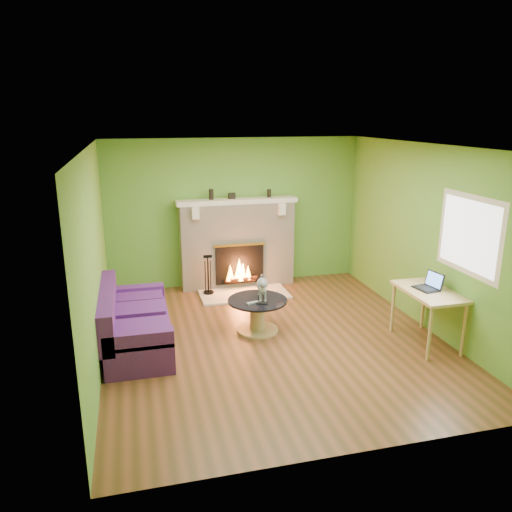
{
  "coord_description": "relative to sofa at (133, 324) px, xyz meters",
  "views": [
    {
      "loc": [
        -1.77,
        -6.05,
        2.98
      ],
      "look_at": [
        -0.14,
        0.4,
        1.09
      ],
      "focal_mm": 35.0,
      "sensor_mm": 36.0,
      "label": 1
    }
  ],
  "objects": [
    {
      "name": "desk",
      "position": [
        3.81,
        -0.86,
        0.35
      ],
      "size": [
        0.59,
        1.02,
        0.75
      ],
      "color": "tan",
      "rests_on": "floor"
    },
    {
      "name": "mantel",
      "position": [
        1.86,
        2.05,
        1.23
      ],
      "size": [
        2.1,
        0.28,
        0.08
      ],
      "primitive_type": "cube",
      "color": "silver",
      "rests_on": "fireplace"
    },
    {
      "name": "remote_black",
      "position": [
        1.74,
        -0.11,
        0.17
      ],
      "size": [
        0.17,
        0.09,
        0.02
      ],
      "primitive_type": "cube",
      "rotation": [
        0.0,
        0.0,
        -0.31
      ],
      "color": "black",
      "rests_on": "coffee_table"
    },
    {
      "name": "window_frame",
      "position": [
        4.1,
        -1.14,
        1.24
      ],
      "size": [
        0.0,
        1.2,
        1.2
      ],
      "primitive_type": "plane",
      "rotation": [
        1.57,
        0.0,
        -1.57
      ],
      "color": "silver",
      "rests_on": "wall_right"
    },
    {
      "name": "fire_tools",
      "position": [
        1.27,
        1.71,
        0.06
      ],
      "size": [
        0.18,
        0.18,
        0.68
      ],
      "primitive_type": null,
      "color": "black",
      "rests_on": "hearth"
    },
    {
      "name": "mantel_vase_right",
      "position": [
        2.44,
        2.08,
        1.34
      ],
      "size": [
        0.07,
        0.07,
        0.14
      ],
      "primitive_type": "cylinder",
      "color": "black",
      "rests_on": "mantel"
    },
    {
      "name": "remote_silver",
      "position": [
        1.62,
        -0.05,
        0.17
      ],
      "size": [
        0.18,
        0.09,
        0.02
      ],
      "primitive_type": "cube",
      "rotation": [
        0.0,
        0.0,
        0.25
      ],
      "color": "#949496",
      "rests_on": "coffee_table"
    },
    {
      "name": "cat",
      "position": [
        1.8,
        0.12,
        0.33
      ],
      "size": [
        0.3,
        0.57,
        0.34
      ],
      "primitive_type": null,
      "rotation": [
        0.0,
        0.0,
        -0.2
      ],
      "color": "slate",
      "rests_on": "coffee_table"
    },
    {
      "name": "wall_back",
      "position": [
        1.86,
        2.26,
        0.99
      ],
      "size": [
        5.0,
        0.0,
        5.0
      ],
      "primitive_type": "plane",
      "rotation": [
        1.57,
        0.0,
        0.0
      ],
      "color": "#5C9731",
      "rests_on": "floor"
    },
    {
      "name": "wall_right",
      "position": [
        4.11,
        -0.24,
        0.99
      ],
      "size": [
        0.0,
        5.0,
        5.0
      ],
      "primitive_type": "plane",
      "rotation": [
        1.57,
        0.0,
        -1.57
      ],
      "color": "#5C9731",
      "rests_on": "floor"
    },
    {
      "name": "mantel_vase_left",
      "position": [
        1.42,
        2.08,
        1.36
      ],
      "size": [
        0.08,
        0.08,
        0.18
      ],
      "primitive_type": "cylinder",
      "color": "black",
      "rests_on": "mantel"
    },
    {
      "name": "laptop",
      "position": [
        3.79,
        -0.81,
        0.55
      ],
      "size": [
        0.32,
        0.35,
        0.23
      ],
      "primitive_type": null,
      "rotation": [
        0.0,
        0.0,
        0.16
      ],
      "color": "black",
      "rests_on": "desk"
    },
    {
      "name": "wall_front",
      "position": [
        1.86,
        -2.74,
        0.99
      ],
      "size": [
        5.0,
        0.0,
        5.0
      ],
      "primitive_type": "plane",
      "rotation": [
        -1.57,
        0.0,
        0.0
      ],
      "color": "#5C9731",
      "rests_on": "floor"
    },
    {
      "name": "window_pane",
      "position": [
        4.09,
        -1.14,
        1.24
      ],
      "size": [
        0.0,
        1.06,
        1.06
      ],
      "primitive_type": "plane",
      "rotation": [
        1.57,
        0.0,
        -1.57
      ],
      "color": "white",
      "rests_on": "wall_right"
    },
    {
      "name": "wall_left",
      "position": [
        -0.39,
        -0.24,
        0.99
      ],
      "size": [
        0.0,
        5.0,
        5.0
      ],
      "primitive_type": "plane",
      "rotation": [
        1.57,
        0.0,
        1.57
      ],
      "color": "#5C9731",
      "rests_on": "floor"
    },
    {
      "name": "fireplace",
      "position": [
        1.86,
        2.08,
        0.46
      ],
      "size": [
        2.1,
        0.46,
        1.58
      ],
      "color": "beige",
      "rests_on": "floor"
    },
    {
      "name": "sofa",
      "position": [
        0.0,
        0.0,
        0.0
      ],
      "size": [
        0.86,
        1.81,
        0.81
      ],
      "color": "#461960",
      "rests_on": "floor"
    },
    {
      "name": "mantel_box",
      "position": [
        1.77,
        2.08,
        1.32
      ],
      "size": [
        0.12,
        0.08,
        0.1
      ],
      "primitive_type": "cube",
      "color": "black",
      "rests_on": "mantel"
    },
    {
      "name": "coffee_table",
      "position": [
        1.72,
        0.07,
        -0.04
      ],
      "size": [
        0.84,
        0.84,
        0.48
      ],
      "color": "tan",
      "rests_on": "floor"
    },
    {
      "name": "hearth",
      "position": [
        1.86,
        1.56,
        -0.3
      ],
      "size": [
        1.5,
        0.75,
        0.03
      ],
      "primitive_type": "cube",
      "color": "beige",
      "rests_on": "floor"
    },
    {
      "name": "ceiling",
      "position": [
        1.86,
        -0.24,
        2.29
      ],
      "size": [
        5.0,
        5.0,
        0.0
      ],
      "primitive_type": "plane",
      "rotation": [
        3.14,
        0.0,
        0.0
      ],
      "color": "white",
      "rests_on": "wall_back"
    },
    {
      "name": "floor",
      "position": [
        1.86,
        -0.24,
        -0.31
      ],
      "size": [
        5.0,
        5.0,
        0.0
      ],
      "primitive_type": "plane",
      "color": "#543518",
      "rests_on": "ground"
    }
  ]
}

